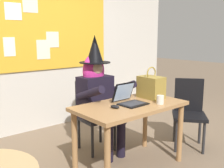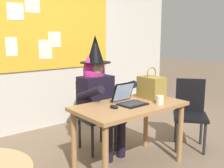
% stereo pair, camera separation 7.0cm
% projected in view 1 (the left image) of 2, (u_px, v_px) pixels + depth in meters
% --- Properties ---
extents(wall_back_bulletin, '(5.46, 2.05, 2.67)m').
position_uv_depth(wall_back_bulletin, '(41.00, 44.00, 4.07)').
color(wall_back_bulletin, beige).
rests_on(wall_back_bulletin, ground).
extents(desk_main, '(1.23, 0.68, 0.74)m').
position_uv_depth(desk_main, '(130.00, 113.00, 2.89)').
color(desk_main, '#A37547').
rests_on(desk_main, ground).
extents(chair_at_desk, '(0.45, 0.45, 0.90)m').
position_uv_depth(chair_at_desk, '(93.00, 111.00, 3.44)').
color(chair_at_desk, black).
rests_on(chair_at_desk, ground).
extents(person_costumed, '(0.60, 0.66, 1.49)m').
position_uv_depth(person_costumed, '(98.00, 90.00, 3.29)').
color(person_costumed, black).
rests_on(person_costumed, ground).
extents(laptop, '(0.30, 0.32, 0.23)m').
position_uv_depth(laptop, '(129.00, 99.00, 2.88)').
color(laptop, black).
rests_on(laptop, desk_main).
extents(computer_mouse, '(0.08, 0.11, 0.03)m').
position_uv_depth(computer_mouse, '(115.00, 107.00, 2.70)').
color(computer_mouse, black).
rests_on(computer_mouse, desk_main).
extents(handbag, '(0.20, 0.30, 0.38)m').
position_uv_depth(handbag, '(151.00, 87.00, 3.14)').
color(handbag, olive).
rests_on(handbag, desk_main).
extents(coffee_mug, '(0.08, 0.08, 0.09)m').
position_uv_depth(coffee_mug, '(160.00, 100.00, 2.87)').
color(coffee_mug, silver).
rests_on(coffee_mug, desk_main).
extents(chair_extra_corner, '(0.59, 0.59, 0.91)m').
position_uv_depth(chair_extra_corner, '(189.00, 109.00, 3.51)').
color(chair_extra_corner, black).
rests_on(chair_extra_corner, ground).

